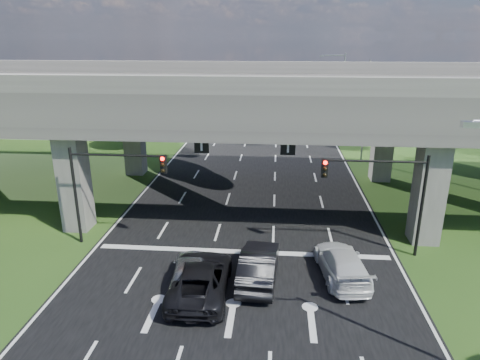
# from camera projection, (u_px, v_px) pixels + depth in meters

# --- Properties ---
(ground) EXTENTS (160.00, 160.00, 0.00)m
(ground) POSITION_uv_depth(u_px,v_px,m) (237.00, 285.00, 21.80)
(ground) COLOR #203F14
(ground) RESTS_ON ground
(road) EXTENTS (18.00, 120.00, 0.03)m
(road) POSITION_uv_depth(u_px,v_px,m) (249.00, 210.00, 31.24)
(road) COLOR black
(road) RESTS_ON ground
(overpass) EXTENTS (80.00, 15.00, 10.00)m
(overpass) POSITION_uv_depth(u_px,v_px,m) (252.00, 97.00, 30.61)
(overpass) COLOR #393634
(overpass) RESTS_ON ground
(warehouse) EXTENTS (20.00, 10.00, 4.00)m
(warehouse) POSITION_uv_depth(u_px,v_px,m) (65.00, 117.00, 56.33)
(warehouse) COLOR #9E9E99
(warehouse) RESTS_ON ground
(signal_right) EXTENTS (5.76, 0.54, 6.00)m
(signal_right) POSITION_uv_depth(u_px,v_px,m) (384.00, 186.00, 23.55)
(signal_right) COLOR black
(signal_right) RESTS_ON ground
(signal_left) EXTENTS (5.76, 0.54, 6.00)m
(signal_left) POSITION_uv_depth(u_px,v_px,m) (109.00, 179.00, 24.83)
(signal_left) COLOR black
(signal_left) RESTS_ON ground
(streetlight_far) EXTENTS (3.38, 0.25, 10.00)m
(streetlight_far) POSITION_uv_depth(u_px,v_px,m) (362.00, 103.00, 41.78)
(streetlight_far) COLOR gray
(streetlight_far) RESTS_ON ground
(streetlight_beyond) EXTENTS (3.38, 0.25, 10.00)m
(streetlight_beyond) POSITION_uv_depth(u_px,v_px,m) (340.00, 85.00, 56.88)
(streetlight_beyond) COLOR gray
(streetlight_beyond) RESTS_ON ground
(tree_left_near) EXTENTS (4.50, 4.50, 7.80)m
(tree_left_near) POSITION_uv_depth(u_px,v_px,m) (130.00, 107.00, 45.95)
(tree_left_near) COLOR black
(tree_left_near) RESTS_ON ground
(tree_left_mid) EXTENTS (3.91, 3.90, 6.76)m
(tree_left_mid) POSITION_uv_depth(u_px,v_px,m) (128.00, 102.00, 53.96)
(tree_left_mid) COLOR black
(tree_left_mid) RESTS_ON ground
(tree_left_far) EXTENTS (4.80, 4.80, 8.32)m
(tree_left_far) POSITION_uv_depth(u_px,v_px,m) (174.00, 87.00, 60.88)
(tree_left_far) COLOR black
(tree_left_far) RESTS_ON ground
(tree_right_near) EXTENTS (4.20, 4.20, 7.28)m
(tree_right_near) POSITION_uv_depth(u_px,v_px,m) (382.00, 111.00, 45.75)
(tree_right_near) COLOR black
(tree_right_near) RESTS_ON ground
(tree_right_mid) EXTENTS (3.91, 3.90, 6.76)m
(tree_right_mid) POSITION_uv_depth(u_px,v_px,m) (392.00, 103.00, 53.16)
(tree_right_mid) COLOR black
(tree_right_mid) RESTS_ON ground
(tree_right_far) EXTENTS (4.50, 4.50, 7.80)m
(tree_right_far) POSITION_uv_depth(u_px,v_px,m) (349.00, 90.00, 60.83)
(tree_right_far) COLOR black
(tree_right_far) RESTS_ON ground
(car_silver) EXTENTS (2.34, 4.74, 1.55)m
(car_silver) POSITION_uv_depth(u_px,v_px,m) (190.00, 271.00, 21.52)
(car_silver) COLOR #A7A9AF
(car_silver) RESTS_ON road
(car_dark) EXTENTS (2.11, 5.31, 1.72)m
(car_dark) POSITION_uv_depth(u_px,v_px,m) (259.00, 265.00, 21.98)
(car_dark) COLOR black
(car_dark) RESTS_ON road
(car_white) EXTENTS (2.79, 5.52, 1.54)m
(car_white) POSITION_uv_depth(u_px,v_px,m) (342.00, 263.00, 22.29)
(car_white) COLOR silver
(car_white) RESTS_ON road
(car_trailing) EXTENTS (2.87, 5.96, 1.64)m
(car_trailing) POSITION_uv_depth(u_px,v_px,m) (201.00, 278.00, 20.84)
(car_trailing) COLOR black
(car_trailing) RESTS_ON road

